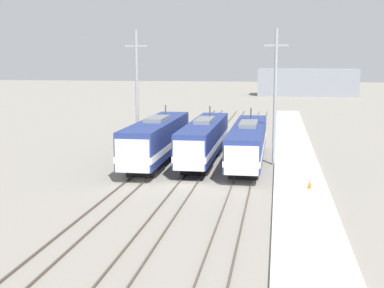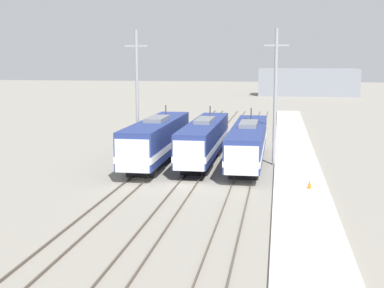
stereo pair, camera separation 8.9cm
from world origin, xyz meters
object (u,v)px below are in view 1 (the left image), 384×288
locomotive_far_left (156,141)px  traffic_cone (310,184)px  locomotive_center (204,140)px  catenary_tower_left (137,94)px  locomotive_far_right (248,143)px  catenary_tower_right (275,95)px

locomotive_far_left → traffic_cone: (13.49, -8.31, -1.68)m
locomotive_far_left → locomotive_center: (4.20, 1.87, -0.12)m
traffic_cone → locomotive_far_left: bearing=148.4°
locomotive_center → catenary_tower_left: bearing=-177.5°
catenary_tower_left → locomotive_far_right: bearing=-2.7°
locomotive_center → traffic_cone: 13.87m
locomotive_far_left → catenary_tower_right: (10.77, 1.60, 4.17)m
catenary_tower_left → traffic_cone: bearing=-32.3°
locomotive_far_right → catenary_tower_right: (2.37, 0.49, 4.37)m
locomotive_far_left → catenary_tower_left: catenary_tower_left is taller
locomotive_far_left → catenary_tower_right: bearing=8.4°
locomotive_far_right → traffic_cone: bearing=-61.6°
locomotive_far_right → locomotive_far_left: bearing=-172.5°
locomotive_center → catenary_tower_left: 7.69m
locomotive_far_left → locomotive_center: bearing=24.0°
locomotive_far_left → locomotive_center: locomotive_far_left is taller
locomotive_center → catenary_tower_left: (-6.37, -0.28, 4.29)m
locomotive_center → locomotive_far_left: bearing=-156.0°
locomotive_far_left → traffic_cone: bearing=-31.6°
locomotive_far_right → traffic_cone: 10.80m
catenary_tower_right → traffic_cone: 11.82m
locomotive_far_left → catenary_tower_left: size_ratio=1.42×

